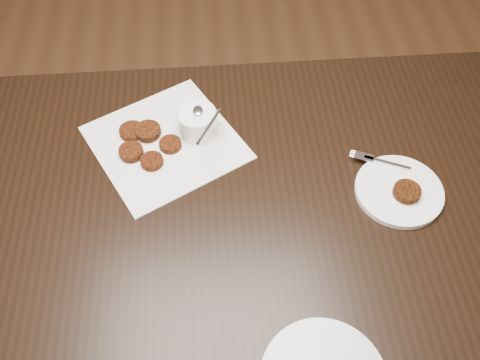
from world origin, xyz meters
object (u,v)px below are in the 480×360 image
(table, at_px, (240,283))
(sauce_ramekin, at_px, (196,112))
(plate_with_patty, at_px, (400,189))
(napkin, at_px, (166,143))

(table, height_order, sauce_ramekin, sauce_ramekin)
(table, height_order, plate_with_patty, plate_with_patty)
(table, distance_m, sauce_ramekin, 0.50)
(napkin, xyz_separation_m, plate_with_patty, (0.51, -0.18, 0.01))
(table, bearing_deg, napkin, 130.08)
(sauce_ramekin, xyz_separation_m, plate_with_patty, (0.43, -0.21, -0.05))
(sauce_ramekin, relative_size, plate_with_patty, 0.67)
(napkin, bearing_deg, plate_with_patty, -19.80)
(table, bearing_deg, sauce_ramekin, 111.03)
(sauce_ramekin, bearing_deg, napkin, -159.86)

